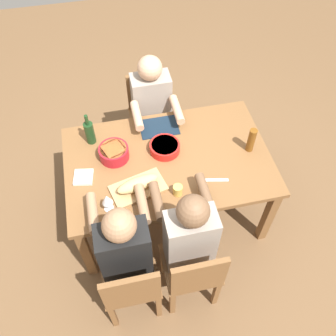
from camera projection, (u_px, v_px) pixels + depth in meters
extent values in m
plane|color=brown|center=(168.00, 208.00, 3.47)|extent=(8.00, 8.00, 0.00)
cube|color=brown|center=(168.00, 161.00, 2.90)|extent=(1.62, 1.03, 0.04)
cube|color=brown|center=(233.00, 136.00, 3.56)|extent=(0.07, 0.07, 0.70)
cube|color=brown|center=(78.00, 162.00, 3.37)|extent=(0.07, 0.07, 0.70)
cube|color=brown|center=(268.00, 216.00, 3.02)|extent=(0.07, 0.07, 0.70)
cube|color=brown|center=(86.00, 252.00, 2.83)|extent=(0.07, 0.07, 0.70)
cube|color=brown|center=(190.00, 264.00, 2.68)|extent=(0.40, 0.40, 0.03)
cube|color=brown|center=(199.00, 277.00, 2.40)|extent=(0.38, 0.04, 0.40)
cube|color=brown|center=(163.00, 260.00, 2.94)|extent=(0.04, 0.04, 0.42)
cube|color=brown|center=(204.00, 251.00, 2.98)|extent=(0.04, 0.04, 0.42)
cube|color=brown|center=(172.00, 302.00, 2.73)|extent=(0.04, 0.04, 0.42)
cube|color=brown|center=(216.00, 292.00, 2.78)|extent=(0.04, 0.04, 0.42)
cylinder|color=#2D2D38|center=(173.00, 251.00, 2.97)|extent=(0.11, 0.11, 0.45)
cylinder|color=#2D2D38|center=(192.00, 247.00, 2.99)|extent=(0.11, 0.11, 0.45)
cube|color=gray|center=(190.00, 239.00, 2.49)|extent=(0.34, 0.20, 0.55)
cylinder|color=brown|center=(157.00, 201.00, 2.53)|extent=(0.07, 0.30, 0.07)
cylinder|color=brown|center=(205.00, 192.00, 2.57)|extent=(0.07, 0.30, 0.07)
sphere|color=brown|center=(193.00, 211.00, 2.19)|extent=(0.21, 0.21, 0.21)
cube|color=brown|center=(151.00, 120.00, 3.57)|extent=(0.40, 0.40, 0.03)
cube|color=brown|center=(147.00, 91.00, 3.51)|extent=(0.38, 0.04, 0.40)
cube|color=brown|center=(172.00, 145.00, 3.67)|extent=(0.04, 0.04, 0.42)
cube|color=brown|center=(139.00, 151.00, 3.63)|extent=(0.04, 0.04, 0.42)
cube|color=brown|center=(165.00, 121.00, 3.88)|extent=(0.04, 0.04, 0.42)
cube|color=brown|center=(133.00, 126.00, 3.83)|extent=(0.04, 0.04, 0.42)
cylinder|color=#2D2D38|center=(164.00, 149.00, 3.62)|extent=(0.11, 0.11, 0.45)
cylinder|color=#2D2D38|center=(148.00, 152.00, 3.60)|extent=(0.11, 0.11, 0.45)
cube|color=gray|center=(151.00, 102.00, 3.31)|extent=(0.34, 0.20, 0.55)
cylinder|color=tan|center=(177.00, 109.00, 3.08)|extent=(0.07, 0.30, 0.07)
cylinder|color=tan|center=(137.00, 116.00, 3.03)|extent=(0.07, 0.30, 0.07)
sphere|color=tan|center=(150.00, 68.00, 3.02)|extent=(0.21, 0.21, 0.21)
cube|color=brown|center=(130.00, 277.00, 2.62)|extent=(0.40, 0.40, 0.03)
cube|color=brown|center=(132.00, 292.00, 2.34)|extent=(0.38, 0.04, 0.40)
cube|color=brown|center=(108.00, 271.00, 2.88)|extent=(0.04, 0.04, 0.42)
cube|color=brown|center=(150.00, 263.00, 2.92)|extent=(0.04, 0.04, 0.42)
cube|color=brown|center=(113.00, 315.00, 2.68)|extent=(0.04, 0.04, 0.42)
cube|color=brown|center=(159.00, 305.00, 2.72)|extent=(0.04, 0.04, 0.42)
cylinder|color=#2D2D38|center=(118.00, 262.00, 2.91)|extent=(0.11, 0.11, 0.45)
cylinder|color=#2D2D38|center=(138.00, 258.00, 2.93)|extent=(0.11, 0.11, 0.45)
cube|color=black|center=(125.00, 252.00, 2.43)|extent=(0.34, 0.20, 0.55)
cylinder|color=#9E7251|center=(93.00, 213.00, 2.47)|extent=(0.07, 0.30, 0.07)
cylinder|color=#9E7251|center=(142.00, 204.00, 2.51)|extent=(0.07, 0.30, 0.07)
sphere|color=#9E7251|center=(119.00, 225.00, 2.13)|extent=(0.21, 0.21, 0.21)
cylinder|color=red|center=(165.00, 147.00, 2.91)|extent=(0.24, 0.24, 0.07)
cylinder|color=beige|center=(165.00, 145.00, 2.89)|extent=(0.21, 0.21, 0.03)
cylinder|color=#B21923|center=(114.00, 153.00, 2.86)|extent=(0.23, 0.23, 0.11)
cylinder|color=orange|center=(113.00, 150.00, 2.83)|extent=(0.20, 0.20, 0.04)
cube|color=tan|center=(138.00, 188.00, 2.71)|extent=(0.44, 0.31, 0.02)
ellipsoid|color=tan|center=(138.00, 184.00, 2.66)|extent=(0.34, 0.18, 0.09)
cylinder|color=#193819|center=(90.00, 133.00, 2.92)|extent=(0.08, 0.08, 0.20)
cylinder|color=#193819|center=(87.00, 120.00, 2.81)|extent=(0.03, 0.03, 0.09)
cylinder|color=brown|center=(251.00, 140.00, 2.86)|extent=(0.06, 0.06, 0.22)
cylinder|color=silver|center=(109.00, 208.00, 2.61)|extent=(0.07, 0.07, 0.01)
cylinder|color=silver|center=(108.00, 205.00, 2.58)|extent=(0.01, 0.01, 0.07)
cone|color=silver|center=(107.00, 199.00, 2.52)|extent=(0.08, 0.08, 0.08)
cylinder|color=gold|center=(178.00, 190.00, 2.66)|extent=(0.07, 0.07, 0.08)
cube|color=#142333|center=(159.00, 127.00, 3.09)|extent=(0.32, 0.23, 0.01)
cube|color=silver|center=(213.00, 180.00, 2.76)|extent=(0.23, 0.07, 0.01)
cube|color=white|center=(83.00, 177.00, 2.77)|extent=(0.16, 0.16, 0.02)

